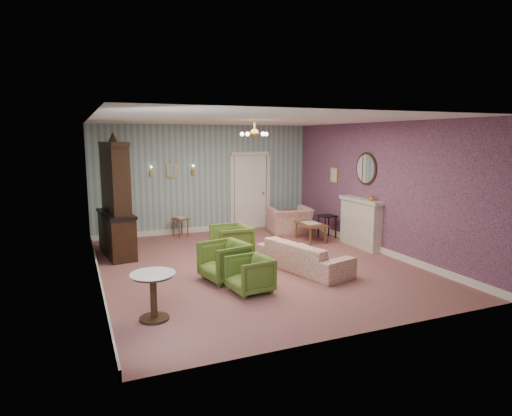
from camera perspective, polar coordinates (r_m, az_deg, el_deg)
name	(u,v)px	position (r m, az deg, el deg)	size (l,w,h in m)	color
floor	(255,265)	(9.07, -0.19, -7.33)	(7.00, 7.00, 0.00)	#945A56
ceiling	(254,120)	(8.70, -0.20, 11.31)	(7.00, 7.00, 0.00)	white
wall_back	(205,179)	(12.06, -6.59, 3.74)	(6.00, 6.00, 0.00)	gray
wall_front	(360,227)	(5.73, 13.31, -2.37)	(6.00, 6.00, 0.00)	gray
wall_left	(94,203)	(8.12, -20.16, 0.64)	(7.00, 7.00, 0.00)	gray
wall_right	(378,188)	(10.29, 15.45, 2.55)	(7.00, 7.00, 0.00)	gray
wall_right_floral	(377,188)	(10.28, 15.38, 2.55)	(7.00, 7.00, 0.00)	#BD5E73
door	(250,191)	(12.48, -0.76, 2.27)	(1.12, 0.12, 2.16)	white
olive_chair_a	(250,273)	(7.43, -0.80, -8.38)	(0.65, 0.61, 0.67)	#516C25
olive_chair_b	(224,259)	(8.04, -4.09, -6.63)	(0.76, 0.71, 0.78)	#516C25
olive_chair_c	(231,240)	(9.46, -3.20, -4.16)	(0.77, 0.72, 0.80)	#516C25
sofa_chintz	(304,251)	(8.66, 6.25, -5.52)	(1.98, 0.58, 0.77)	#A74543
wingback_chair	(289,216)	(11.91, 4.33, -1.04)	(1.08, 0.70, 0.94)	#A74543
dresser	(115,196)	(9.98, -17.77, 1.46)	(0.55, 1.58, 2.63)	black
fireplace	(360,223)	(10.65, 13.33, -1.89)	(0.30, 1.40, 1.16)	beige
mantel_vase	(371,198)	(10.22, 14.69, 1.32)	(0.15, 0.15, 0.15)	gold
oval_mirror	(366,169)	(10.54, 14.03, 4.95)	(0.04, 0.76, 0.84)	white
framed_print	(334,175)	(11.68, 10.07, 4.23)	(0.04, 0.34, 0.42)	gold
coffee_table	(310,232)	(11.11, 7.05, -3.08)	(0.50, 0.91, 0.46)	brown
side_table_black	(327,227)	(11.50, 9.16, -2.38)	(0.40, 0.40, 0.60)	black
pedestal_table	(154,296)	(6.52, -13.10, -11.05)	(0.64, 0.64, 0.69)	black
nesting_table	(181,226)	(11.70, -9.73, -2.37)	(0.32, 0.41, 0.53)	brown
gilt_mirror_back	(172,171)	(11.78, -10.77, 4.74)	(0.28, 0.06, 0.36)	gold
sconce_left	(151,172)	(11.66, -13.40, 4.61)	(0.16, 0.12, 0.30)	gold
sconce_right	(193,170)	(11.89, -8.15, 4.84)	(0.16, 0.12, 0.30)	gold
chandelier	(254,134)	(8.70, -0.20, 9.53)	(0.56, 0.56, 0.36)	gold
burgundy_cushion	(290,217)	(11.75, 4.45, -1.14)	(0.38, 0.10, 0.38)	maroon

